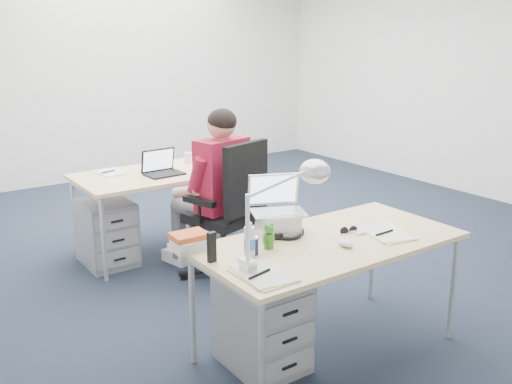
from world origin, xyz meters
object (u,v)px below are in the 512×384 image
(desk_far, at_px, (168,176))
(desk_lamp, at_px, (274,214))
(sunglasses, at_px, (349,230))
(far_cup, at_px, (188,158))
(office_chair, at_px, (227,239))
(headphones, at_px, (288,234))
(silver_laptop, at_px, (278,206))
(dark_laptop, at_px, (164,162))
(can_koozie, at_px, (253,245))
(book_stack, at_px, (190,241))
(computer_mouse, at_px, (346,243))
(wireless_keyboard, at_px, (367,229))
(drawer_pedestal_near, at_px, (262,323))
(water_bottle, at_px, (250,240))
(bear_figurine, at_px, (269,236))
(seated_person, at_px, (210,192))
(cordless_phone, at_px, (212,247))
(desk_near, at_px, (330,247))
(drawer_pedestal_far, at_px, (107,233))

(desk_far, height_order, desk_lamp, desk_lamp)
(sunglasses, relative_size, far_cup, 1.16)
(office_chair, xyz_separation_m, headphones, (-0.25, -1.10, 0.43))
(silver_laptop, distance_m, sunglasses, 0.46)
(dark_laptop, distance_m, far_cup, 0.49)
(can_koozie, relative_size, book_stack, 0.49)
(computer_mouse, bearing_deg, wireless_keyboard, 27.07)
(desk_lamp, bearing_deg, drawer_pedestal_near, 91.30)
(drawer_pedestal_near, xyz_separation_m, water_bottle, (-0.11, -0.04, 0.55))
(desk_far, height_order, office_chair, office_chair)
(office_chair, bearing_deg, bear_figurine, -127.24)
(silver_laptop, xyz_separation_m, sunglasses, (0.35, -0.25, -0.16))
(seated_person, relative_size, wireless_keyboard, 5.62)
(office_chair, relative_size, silver_laptop, 3.30)
(can_koozie, xyz_separation_m, cordless_phone, (-0.24, 0.04, 0.03))
(silver_laptop, xyz_separation_m, cordless_phone, (-0.57, -0.17, -0.09))
(seated_person, bearing_deg, sunglasses, -97.77)
(desk_near, bearing_deg, desk_far, 90.06)
(computer_mouse, bearing_deg, desk_near, 95.65)
(desk_far, bearing_deg, desk_lamp, -102.40)
(seated_person, distance_m, sunglasses, 1.46)
(seated_person, xyz_separation_m, wireless_keyboard, (0.26, -1.48, 0.06))
(wireless_keyboard, bearing_deg, dark_laptop, 101.41)
(headphones, height_order, water_bottle, water_bottle)
(desk_far, bearing_deg, drawer_pedestal_far, -179.24)
(can_koozie, distance_m, bear_figurine, 0.13)
(headphones, distance_m, dark_laptop, 1.83)
(dark_laptop, bearing_deg, silver_laptop, -95.53)
(desk_near, xyz_separation_m, wireless_keyboard, (0.31, -0.00, 0.05))
(desk_far, relative_size, dark_laptop, 5.10)
(desk_far, xyz_separation_m, computer_mouse, (0.01, -2.26, 0.07))
(drawer_pedestal_near, bearing_deg, silver_laptop, 36.62)
(silver_laptop, bearing_deg, computer_mouse, -44.09)
(water_bottle, xyz_separation_m, far_cup, (0.84, 2.25, -0.05))
(wireless_keyboard, bearing_deg, bear_figurine, 171.66)
(book_stack, bearing_deg, bear_figurine, -33.27)
(headphones, relative_size, can_koozie, 2.10)
(cordless_phone, bearing_deg, computer_mouse, -25.59)
(desk_near, bearing_deg, computer_mouse, -88.62)
(drawer_pedestal_far, bearing_deg, wireless_keyboard, -66.80)
(drawer_pedestal_near, distance_m, can_koozie, 0.51)
(desk_far, distance_m, silver_laptop, 1.87)
(desk_near, distance_m, far_cup, 2.33)
(cordless_phone, bearing_deg, bear_figurine, -9.72)
(silver_laptop, relative_size, desk_lamp, 0.61)
(desk_near, height_order, seated_person, seated_person)
(seated_person, bearing_deg, desk_near, -104.97)
(headphones, distance_m, far_cup, 2.16)
(drawer_pedestal_far, xyz_separation_m, desk_lamp, (0.11, -2.23, 0.74))
(sunglasses, bearing_deg, book_stack, 176.80)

